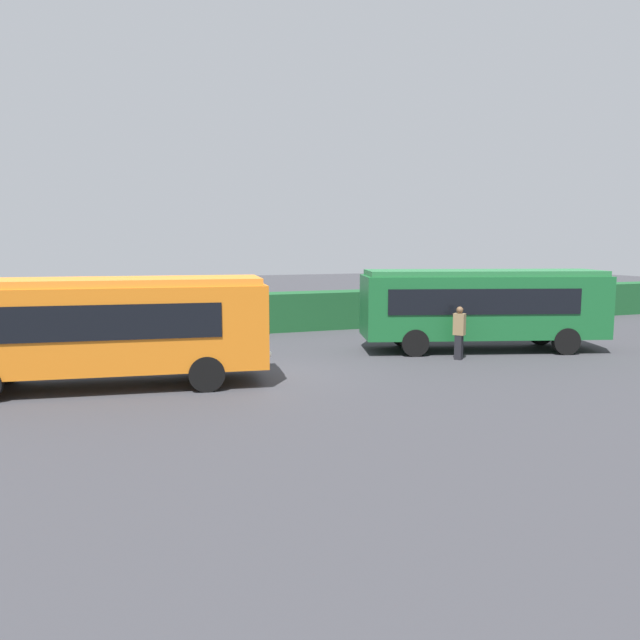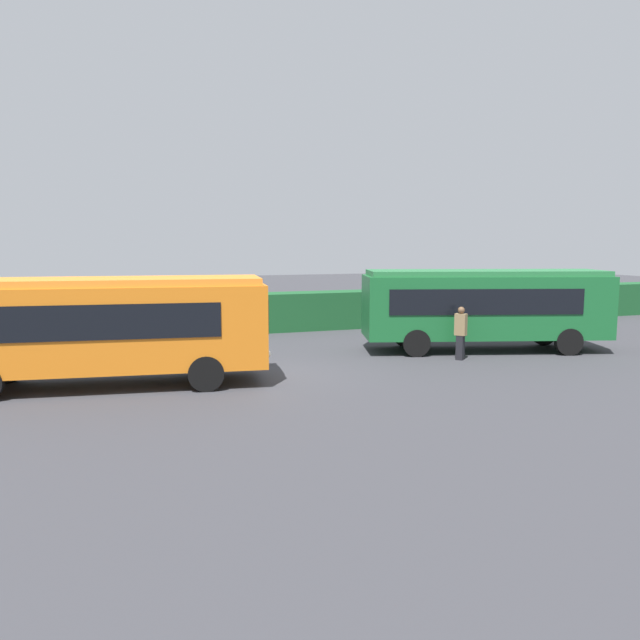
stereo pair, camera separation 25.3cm
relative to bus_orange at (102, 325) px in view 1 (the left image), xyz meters
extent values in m
plane|color=#38383D|center=(4.84, -0.27, -1.80)|extent=(115.57, 115.57, 0.00)
cube|color=orange|center=(-0.01, 0.00, -0.07)|extent=(9.45, 3.68, 2.37)
cube|color=orange|center=(-0.01, 0.00, 1.22)|extent=(9.15, 3.45, 0.20)
cube|color=black|center=(-0.14, 1.28, 0.22)|extent=(7.12, 1.00, 0.95)
cube|color=black|center=(-0.47, -1.20, 0.22)|extent=(7.12, 1.00, 0.95)
cube|color=black|center=(4.57, -0.62, 0.22)|extent=(0.31, 2.02, 1.00)
cube|color=silver|center=(4.57, -0.62, 0.94)|extent=(0.22, 1.35, 0.28)
cylinder|color=black|center=(2.97, 0.75, -1.30)|extent=(1.03, 0.41, 1.00)
cylinder|color=black|center=(2.67, -1.51, -1.30)|extent=(1.03, 0.41, 1.00)
cylinder|color=black|center=(-2.68, 1.51, -1.30)|extent=(1.03, 0.41, 1.00)
sphere|color=silver|center=(4.67, 0.06, -0.90)|extent=(0.22, 0.22, 0.22)
sphere|color=silver|center=(4.49, -1.29, -0.90)|extent=(0.22, 0.22, 0.22)
cube|color=#19602D|center=(13.74, 1.52, -0.09)|extent=(9.44, 4.96, 2.33)
cube|color=#27723C|center=(13.74, 1.52, 1.18)|extent=(9.12, 4.69, 0.20)
cube|color=black|center=(13.81, 2.80, 0.19)|extent=(6.83, 2.06, 0.93)
cube|color=black|center=(13.10, 0.41, 0.19)|extent=(6.83, 2.06, 0.93)
cube|color=black|center=(18.12, 0.21, 0.19)|extent=(0.61, 1.95, 0.98)
cube|color=silver|center=(18.12, 0.21, 0.90)|extent=(0.42, 1.31, 0.28)
cylinder|color=black|center=(16.77, 1.80, -1.30)|extent=(1.04, 0.55, 1.00)
cylinder|color=black|center=(16.13, -0.37, -1.30)|extent=(1.04, 0.55, 1.00)
cylinder|color=black|center=(11.35, 3.41, -1.30)|extent=(1.04, 0.55, 1.00)
cylinder|color=black|center=(10.71, 1.24, -1.30)|extent=(1.04, 0.55, 1.00)
sphere|color=silver|center=(18.33, 0.86, -0.90)|extent=(0.22, 0.22, 0.22)
sphere|color=silver|center=(17.94, -0.44, -0.90)|extent=(0.22, 0.22, 0.22)
cube|color=olive|center=(3.08, 1.65, -1.37)|extent=(0.36, 0.37, 0.86)
cube|color=silver|center=(3.08, 1.65, -0.57)|extent=(0.47, 0.51, 0.75)
sphere|color=#8C6647|center=(3.08, 1.65, -0.08)|extent=(0.24, 0.24, 0.24)
cube|color=black|center=(11.87, 0.17, -1.36)|extent=(0.34, 0.34, 0.88)
cube|color=olive|center=(11.87, 0.17, -0.54)|extent=(0.44, 0.47, 0.77)
sphere|color=brown|center=(11.87, 0.17, -0.04)|extent=(0.24, 0.24, 0.24)
cube|color=#1A5128|center=(4.84, 9.30, -0.92)|extent=(69.78, 1.58, 1.77)
camera|label=1|loc=(-0.18, -18.37, 2.32)|focal=34.70mm
camera|label=2|loc=(0.06, -18.46, 2.32)|focal=34.70mm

